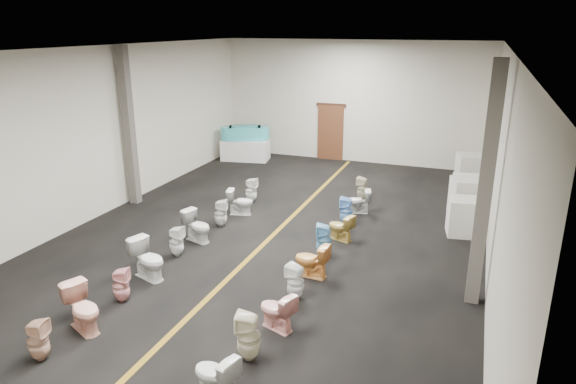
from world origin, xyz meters
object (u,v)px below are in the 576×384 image
object	(u,v)px
toilet_left_1	(38,340)
toilet_left_2	(83,308)
appliance_crate_d	(469,172)
toilet_right_5	(312,260)
toilet_left_9	(251,190)
toilet_right_6	(324,240)
toilet_right_4	(296,282)
toilet_right_2	(249,336)
bathtub	(245,133)
appliance_crate_a	(463,217)
appliance_crate_b	(466,198)
display_table	(245,150)
toilet_right_8	(346,211)
toilet_left_8	(240,202)
toilet_left_3	(121,285)
appliance_crate_c	(467,190)
toilet_right_9	(358,201)
toilet_right_3	(277,311)
toilet_right_1	(215,375)
toilet_left_4	(148,259)
toilet_left_5	(176,241)
toilet_left_6	(197,226)
toilet_right_7	(341,227)
toilet_right_10	(362,189)
toilet_left_7	(221,213)

from	to	relation	value
toilet_left_1	toilet_left_2	xyz separation A→B (m)	(0.07, 0.92, 0.06)
appliance_crate_d	toilet_right_5	world-z (taller)	appliance_crate_d
toilet_left_9	toilet_right_6	world-z (taller)	toilet_right_6
toilet_left_1	toilet_right_4	world-z (taller)	toilet_right_4
toilet_right_2	toilet_right_6	size ratio (longest dim) A/B	1.08
bathtub	appliance_crate_d	xyz separation A→B (m)	(8.24, -0.81, -0.51)
appliance_crate_a	toilet_left_1	bearing A→B (deg)	-127.76
appliance_crate_b	toilet_right_6	bearing A→B (deg)	-127.19
display_table	toilet_right_8	xyz separation A→B (m)	(5.36, -5.23, -0.02)
toilet_left_2	toilet_left_8	world-z (taller)	toilet_left_2
toilet_right_8	toilet_right_5	bearing A→B (deg)	-5.16
toilet_left_9	appliance_crate_b	bearing A→B (deg)	-79.66
toilet_left_3	toilet_right_4	xyz separation A→B (m)	(3.04, 1.26, 0.02)
toilet_left_2	toilet_right_8	world-z (taller)	toilet_left_2
toilet_left_2	toilet_right_2	distance (m)	3.00
appliance_crate_a	appliance_crate_c	xyz separation A→B (m)	(0.00, 2.39, -0.04)
appliance_crate_a	toilet_right_2	distance (m)	7.09
toilet_right_9	toilet_right_8	bearing A→B (deg)	-20.04
appliance_crate_a	toilet_right_9	xyz separation A→B (m)	(-2.78, 0.59, -0.13)
toilet_right_3	toilet_left_8	bearing A→B (deg)	-127.34
toilet_right_1	toilet_right_2	world-z (taller)	toilet_right_2
toilet_right_1	toilet_right_9	distance (m)	8.03
bathtub	toilet_left_4	bearing A→B (deg)	-100.22
toilet_left_5	toilet_left_4	bearing A→B (deg)	-179.14
toilet_left_9	toilet_right_3	xyz separation A→B (m)	(3.17, -5.89, -0.02)
toilet_right_6	toilet_right_9	size ratio (longest dim) A/B	1.12
toilet_left_6	toilet_right_3	world-z (taller)	toilet_left_6
toilet_left_3	toilet_right_9	bearing A→B (deg)	-41.86
bathtub	toilet_right_1	bearing A→B (deg)	-90.37
appliance_crate_b	toilet_right_4	world-z (taller)	appliance_crate_b
appliance_crate_b	toilet_right_9	xyz separation A→B (m)	(-2.78, -0.80, -0.19)
appliance_crate_d	toilet_right_2	distance (m)	10.92
display_table	appliance_crate_a	xyz separation A→B (m)	(8.24, -4.86, 0.07)
toilet_right_4	toilet_right_7	bearing A→B (deg)	-168.57
display_table	toilet_left_9	distance (m)	5.06
toilet_left_9	toilet_right_9	size ratio (longest dim) A/B	1.10
appliance_crate_d	toilet_right_9	distance (m)	4.44
toilet_left_9	toilet_right_7	bearing A→B (deg)	-118.59
appliance_crate_d	toilet_right_5	bearing A→B (deg)	-110.52
toilet_right_5	appliance_crate_c	bearing A→B (deg)	159.72
toilet_right_2	appliance_crate_a	bearing A→B (deg)	144.22
bathtub	toilet_left_8	size ratio (longest dim) A/B	2.45
appliance_crate_c	appliance_crate_b	bearing A→B (deg)	-90.00
toilet_left_8	toilet_right_7	size ratio (longest dim) A/B	1.07
bathtub	toilet_right_10	bearing A→B (deg)	-54.19
appliance_crate_b	toilet_left_7	bearing A→B (deg)	-152.66
toilet_left_1	toilet_right_5	size ratio (longest dim) A/B	0.96
bathtub	toilet_right_8	world-z (taller)	bathtub
toilet_left_9	toilet_right_8	world-z (taller)	toilet_right_8
display_table	appliance_crate_d	bearing A→B (deg)	-5.60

